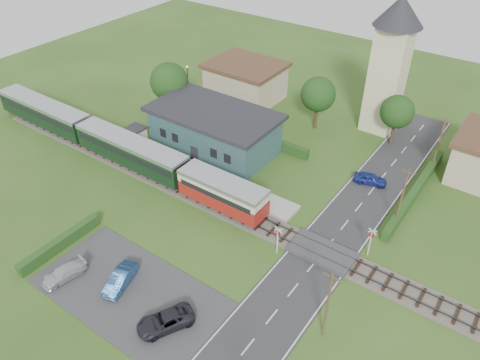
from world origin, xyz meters
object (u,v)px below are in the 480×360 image
Objects in this scene: car_on_road at (370,179)px; pedestrian_far at (149,146)px; car_park_silver at (64,273)px; car_park_dark at (165,321)px; crossing_signal_near at (278,236)px; station_building at (214,130)px; crossing_signal_far at (371,238)px; church_tower at (391,56)px; train at (113,143)px; house_west at (245,81)px; pedestrian_near at (245,185)px; equipment_hut at (136,136)px; car_park_blue at (120,279)px.

pedestrian_far is (-24.88, -10.21, 0.57)m from car_on_road.
car_park_silver is 11.07m from car_park_dark.
crossing_signal_near reaches higher than car_park_silver.
car_park_silver is (2.50, -25.23, -2.02)m from station_building.
church_tower is at bearing 110.02° from crossing_signal_far.
house_west is (3.65, 23.00, 0.61)m from train.
car_park_silver is at bearing -84.34° from station_building.
crossing_signal_near reaches higher than pedestrian_near.
pedestrian_near is at bearing 11.07° from train.
pedestrian_far is at bearing -3.48° from equipment_hut.
crossing_signal_far is at bearing 53.18° from car_park_silver.
station_building is 19.98m from crossing_signal_near.
church_tower is at bearing 48.59° from station_building.
train is (-0.65, -3.20, 0.43)m from equipment_hut.
car_park_dark is at bearing -60.47° from station_building.
station_building reaches higher than train.
crossing_signal_far is at bearing -78.50° from pedestrian_far.
crossing_signal_far reaches higher than car_park_dark.
crossing_signal_far reaches higher than pedestrian_far.
crossing_signal_near is at bearing 34.71° from car_park_blue.
crossing_signal_far is at bearing 4.24° from train.
crossing_signal_near is at bearing -5.49° from train.
car_on_road is 0.91× the size of car_park_blue.
crossing_signal_far is 0.80× the size of car_park_blue.
church_tower is 11.01× the size of pedestrian_near.
crossing_signal_near is 1.00× the size of crossing_signal_far.
car_park_silver is (-16.72, -29.51, -0.01)m from car_on_road.
crossing_signal_far reaches higher than car_park_blue.
equipment_hut is 9.92m from station_building.
church_tower reaches higher than station_building.
pedestrian_near is at bearing 0.61° from equipment_hut.
pedestrian_near is (6.11, 19.62, 0.58)m from car_park_silver.
crossing_signal_near is (21.40, -25.41, -0.65)m from house_west.
pedestrian_near is (-14.99, 0.98, -0.89)m from crossing_signal_far.
car_park_silver is at bearing -138.55° from crossing_signal_far.
crossing_signal_near is at bearing 156.84° from pedestrian_near.
station_building reaches higher than car_park_dark.
station_building is 24.01m from car_park_blue.
car_park_silver is at bearing -79.18° from house_west.
house_west reaches higher than train.
train is at bearing -101.56° from equipment_hut.
pedestrian_far is (-12.88, 16.89, 0.50)m from car_park_blue.
crossing_signal_near is 9.74m from pedestrian_near.
equipment_hut is 33.48m from church_tower.
equipment_hut reaches higher than pedestrian_near.
car_on_road is 0.80× the size of car_park_dark.
pedestrian_far is at bearing 110.86° from car_park_blue.
equipment_hut is at bearing 14.05° from pedestrian_near.
station_building is 14.87m from house_west.
station_building is at bearing -131.41° from church_tower.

